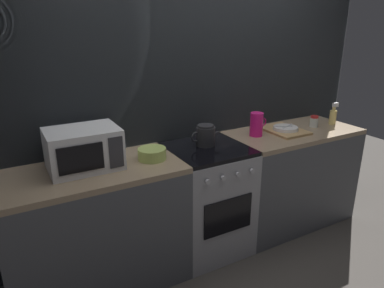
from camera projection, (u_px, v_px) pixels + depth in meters
ground_plane at (206, 246)px, 3.04m from camera, size 8.00×8.00×0.00m
back_wall at (188, 101)px, 2.91m from camera, size 3.60×0.05×2.40m
counter_left at (97, 229)px, 2.48m from camera, size 1.20×0.60×0.90m
stove_unit at (207, 199)px, 2.90m from camera, size 0.60×0.63×0.90m
counter_right at (289, 177)px, 3.31m from camera, size 1.20×0.60×0.90m
microwave at (84, 149)px, 2.32m from camera, size 0.46×0.35×0.27m
kettle at (206, 135)px, 2.76m from camera, size 0.28×0.15×0.17m
mixing_bowl at (152, 154)px, 2.50m from camera, size 0.20×0.20×0.08m
pitcher at (257, 124)px, 2.99m from camera, size 0.16×0.11×0.20m
dish_pile at (284, 129)px, 3.13m from camera, size 0.30×0.40×0.06m
spice_jar at (314, 121)px, 3.26m from camera, size 0.08×0.08×0.10m
spray_bottle at (333, 116)px, 3.34m from camera, size 0.08×0.06×0.20m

